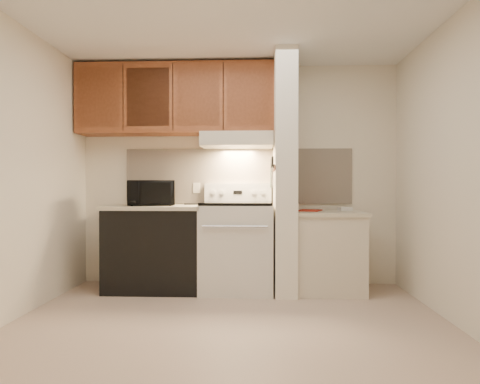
{
  "coord_description": "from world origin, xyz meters",
  "views": [
    {
      "loc": [
        0.22,
        -3.13,
        1.1
      ],
      "look_at": [
        0.05,
        0.75,
        1.06
      ],
      "focal_mm": 30.0,
      "sensor_mm": 36.0,
      "label": 1
    }
  ],
  "objects": [
    {
      "name": "floor",
      "position": [
        0.0,
        0.0,
        0.0
      ],
      "size": [
        3.6,
        3.6,
        0.0
      ],
      "primitive_type": "plane",
      "color": "#C2A793",
      "rests_on": "ground"
    },
    {
      "name": "ceiling",
      "position": [
        0.0,
        0.0,
        2.5
      ],
      "size": [
        3.6,
        3.6,
        0.0
      ],
      "primitive_type": "plane",
      "rotation": [
        3.14,
        0.0,
        0.0
      ],
      "color": "white",
      "rests_on": "wall_back"
    },
    {
      "name": "wall_back",
      "position": [
        0.0,
        1.5,
        1.25
      ],
      "size": [
        3.6,
        2.5,
        0.02
      ],
      "primitive_type": "cube",
      "rotation": [
        1.57,
        0.0,
        0.0
      ],
      "color": "silver",
      "rests_on": "floor"
    },
    {
      "name": "wall_left",
      "position": [
        -1.8,
        0.0,
        1.25
      ],
      "size": [
        0.02,
        3.0,
        2.5
      ],
      "primitive_type": "cube",
      "color": "silver",
      "rests_on": "floor"
    },
    {
      "name": "wall_right",
      "position": [
        1.8,
        0.0,
        1.25
      ],
      "size": [
        0.02,
        3.0,
        2.5
      ],
      "primitive_type": "cube",
      "color": "silver",
      "rests_on": "floor"
    },
    {
      "name": "backsplash",
      "position": [
        0.0,
        1.49,
        1.24
      ],
      "size": [
        2.6,
        0.02,
        0.63
      ],
      "primitive_type": "cube",
      "color": "#F4DEC5",
      "rests_on": "wall_back"
    },
    {
      "name": "range_body",
      "position": [
        0.0,
        1.16,
        0.46
      ],
      "size": [
        0.76,
        0.65,
        0.92
      ],
      "primitive_type": "cube",
      "color": "silver",
      "rests_on": "floor"
    },
    {
      "name": "oven_window",
      "position": [
        0.0,
        0.84,
        0.5
      ],
      "size": [
        0.5,
        0.01,
        0.3
      ],
      "primitive_type": "cube",
      "color": "black",
      "rests_on": "range_body"
    },
    {
      "name": "oven_handle",
      "position": [
        0.0,
        0.8,
        0.72
      ],
      "size": [
        0.65,
        0.02,
        0.02
      ],
      "primitive_type": "cylinder",
      "rotation": [
        0.0,
        1.57,
        0.0
      ],
      "color": "silver",
      "rests_on": "range_body"
    },
    {
      "name": "cooktop",
      "position": [
        0.0,
        1.16,
        0.94
      ],
      "size": [
        0.74,
        0.64,
        0.03
      ],
      "primitive_type": "cube",
      "color": "black",
      "rests_on": "range_body"
    },
    {
      "name": "range_backguard",
      "position": [
        0.0,
        1.44,
        1.05
      ],
      "size": [
        0.76,
        0.08,
        0.2
      ],
      "primitive_type": "cube",
      "color": "silver",
      "rests_on": "range_body"
    },
    {
      "name": "range_display",
      "position": [
        0.0,
        1.4,
        1.05
      ],
      "size": [
        0.1,
        0.01,
        0.04
      ],
      "primitive_type": "cube",
      "color": "black",
      "rests_on": "range_backguard"
    },
    {
      "name": "range_knob_left_outer",
      "position": [
        -0.28,
        1.4,
        1.05
      ],
      "size": [
        0.05,
        0.02,
        0.05
      ],
      "primitive_type": "cylinder",
      "rotation": [
        1.57,
        0.0,
        0.0
      ],
      "color": "silver",
      "rests_on": "range_backguard"
    },
    {
      "name": "range_knob_left_inner",
      "position": [
        -0.18,
        1.4,
        1.05
      ],
      "size": [
        0.05,
        0.02,
        0.05
      ],
      "primitive_type": "cylinder",
      "rotation": [
        1.57,
        0.0,
        0.0
      ],
      "color": "silver",
      "rests_on": "range_backguard"
    },
    {
      "name": "range_knob_right_inner",
      "position": [
        0.18,
        1.4,
        1.05
      ],
      "size": [
        0.05,
        0.02,
        0.05
      ],
      "primitive_type": "cylinder",
      "rotation": [
        1.57,
        0.0,
        0.0
      ],
      "color": "silver",
      "rests_on": "range_backguard"
    },
    {
      "name": "range_knob_right_outer",
      "position": [
        0.28,
        1.4,
        1.05
      ],
      "size": [
        0.05,
        0.02,
        0.05
      ],
      "primitive_type": "cylinder",
      "rotation": [
        1.57,
        0.0,
        0.0
      ],
      "color": "silver",
      "rests_on": "range_backguard"
    },
    {
      "name": "dishwasher_front",
      "position": [
        -0.88,
        1.17,
        0.43
      ],
      "size": [
        1.0,
        0.63,
        0.87
      ],
      "primitive_type": "cube",
      "color": "black",
      "rests_on": "floor"
    },
    {
      "name": "left_countertop",
      "position": [
        -0.88,
        1.17,
        0.89
      ],
      "size": [
        1.04,
        0.67,
        0.04
      ],
      "primitive_type": "cube",
      "color": "beige",
      "rests_on": "dishwasher_front"
    },
    {
      "name": "spoon_rest",
      "position": [
        -0.48,
        1.36,
        0.92
      ],
      "size": [
        0.25,
        0.11,
        0.02
      ],
      "primitive_type": "cube",
      "rotation": [
        0.0,
        0.0,
        -0.16
      ],
      "color": "black",
      "rests_on": "left_countertop"
    },
    {
      "name": "teal_jar",
      "position": [
        -1.1,
        1.39,
        0.96
      ],
      "size": [
        0.09,
        0.09,
        0.09
      ],
      "primitive_type": "cylinder",
      "rotation": [
        0.0,
        0.0,
        0.01
      ],
      "color": "#226657",
      "rests_on": "left_countertop"
    },
    {
      "name": "outlet",
      "position": [
        -0.48,
        1.48,
        1.1
      ],
      "size": [
        0.08,
        0.01,
        0.12
      ],
      "primitive_type": "cube",
      "color": "beige",
      "rests_on": "backsplash"
    },
    {
      "name": "microwave",
      "position": [
        -0.93,
        1.15,
        1.05
      ],
      "size": [
        0.56,
        0.46,
        0.27
      ],
      "primitive_type": "imported",
      "rotation": [
        0.0,
        0.0,
        0.29
      ],
      "color": "black",
      "rests_on": "left_countertop"
    },
    {
      "name": "partition_pillar",
      "position": [
        0.51,
        1.15,
        1.25
      ],
      "size": [
        0.22,
        0.7,
        2.5
      ],
      "primitive_type": "cube",
      "color": "white",
      "rests_on": "floor"
    },
    {
      "name": "pillar_trim",
      "position": [
        0.39,
        1.15,
        1.3
      ],
      "size": [
        0.01,
        0.7,
        0.04
      ],
      "primitive_type": "cube",
      "color": "brown",
      "rests_on": "partition_pillar"
    },
    {
      "name": "knife_strip",
      "position": [
        0.39,
        1.1,
        1.32
      ],
      "size": [
        0.02,
        0.42,
        0.04
      ],
      "primitive_type": "cube",
      "color": "black",
      "rests_on": "partition_pillar"
    },
    {
      "name": "knife_blade_a",
      "position": [
        0.38,
        0.93,
        1.22
      ],
      "size": [
        0.01,
        0.03,
        0.16
      ],
      "primitive_type": "cube",
      "color": "silver",
      "rests_on": "knife_strip"
    },
    {
      "name": "knife_handle_a",
      "position": [
        0.38,
        0.93,
        1.37
      ],
      "size": [
        0.02,
        0.02,
        0.1
      ],
      "primitive_type": "cylinder",
      "color": "black",
      "rests_on": "knife_strip"
    },
    {
      "name": "knife_blade_b",
      "position": [
        0.38,
        1.01,
        1.21
      ],
      "size": [
        0.01,
        0.04,
        0.18
      ],
      "primitive_type": "cube",
      "color": "silver",
      "rests_on": "knife_strip"
    },
    {
      "name": "knife_handle_b",
      "position": [
        0.38,
        1.03,
        1.37
      ],
      "size": [
        0.02,
        0.02,
        0.1
      ],
      "primitive_type": "cylinder",
      "color": "black",
      "rests_on": "knife_strip"
    },
    {
      "name": "knife_blade_c",
      "position": [
        0.38,
        1.11,
        1.2
      ],
      "size": [
        0.01,
        0.04,
        0.2
      ],
      "primitive_type": "cube",
      "color": "silver",
      "rests_on": "knife_strip"
    },
    {
      "name": "knife_handle_c",
      "position": [
        0.38,
        1.09,
        1.37
      ],
      "size": [
        0.02,
        0.02,
        0.1
      ],
      "primitive_type": "cylinder",
      "color": "black",
      "rests_on": "knife_strip"
    },
    {
      "name": "knife_blade_d",
      "position": [
        0.38,
        1.17,
        1.22
      ],
      "size": [
        0.01,
        0.04,
        0.16
      ],
      "primitive_type": "cube",
      "color": "silver",
      "rests_on": "knife_strip"
    },
    {
      "name": "knife_handle_d",
      "position": [
        0.38,
        1.17,
        1.37
      ],
      "size": [
        0.02,
        0.02,
        0.1
      ],
      "primitive_type": "cylinder",
      "color": "black",
      "rests_on": "knife_strip"
    },
    {
      "name": "knife_blade_e",
      "position": [
        0.38,
        1.27,
        1.21
      ],
      "size": [
        0.01,
        0.04,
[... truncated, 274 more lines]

